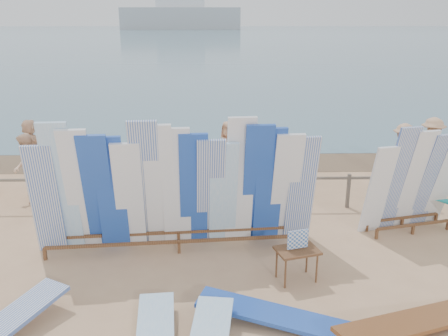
{
  "coord_description": "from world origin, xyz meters",
  "views": [
    {
      "loc": [
        0.59,
        -8.27,
        4.69
      ],
      "look_at": [
        0.82,
        2.83,
        1.14
      ],
      "focal_mm": 38.0,
      "sensor_mm": 36.0,
      "label": 1
    }
  ],
  "objects_px": {
    "stroller": "(268,180)",
    "beachgoer_extra_0": "(402,152)",
    "beach_chair_right": "(265,183)",
    "beachgoer_4": "(241,156)",
    "main_surfboard_rack": "(176,191)",
    "beachgoer_2": "(27,168)",
    "beachgoer_9": "(431,148)",
    "beach_chair_left": "(181,188)",
    "beachgoer_11": "(31,144)",
    "vendor_table": "(297,264)",
    "flat_board_c": "(409,334)",
    "beachgoer_10": "(412,156)",
    "beachgoer_6": "(230,151)",
    "flat_board_d": "(279,324)",
    "side_surfboard_rack": "(413,184)"
  },
  "relations": [
    {
      "from": "stroller",
      "to": "beachgoer_extra_0",
      "type": "height_order",
      "value": "beachgoer_extra_0"
    },
    {
      "from": "beach_chair_right",
      "to": "beachgoer_4",
      "type": "relative_size",
      "value": 0.51
    },
    {
      "from": "main_surfboard_rack",
      "to": "stroller",
      "type": "xyz_separation_m",
      "value": [
        2.23,
        3.04,
        -0.83
      ]
    },
    {
      "from": "beach_chair_right",
      "to": "beachgoer_2",
      "type": "xyz_separation_m",
      "value": [
        -6.28,
        -0.55,
        0.65
      ]
    },
    {
      "from": "beach_chair_right",
      "to": "beachgoer_4",
      "type": "bearing_deg",
      "value": 126.13
    },
    {
      "from": "stroller",
      "to": "beachgoer_9",
      "type": "distance_m",
      "value": 5.26
    },
    {
      "from": "beach_chair_left",
      "to": "beachgoer_4",
      "type": "xyz_separation_m",
      "value": [
        1.68,
        0.83,
        0.66
      ]
    },
    {
      "from": "main_surfboard_rack",
      "to": "beachgoer_11",
      "type": "distance_m",
      "value": 7.67
    },
    {
      "from": "beachgoer_2",
      "to": "beachgoer_4",
      "type": "bearing_deg",
      "value": 81.38
    },
    {
      "from": "vendor_table",
      "to": "stroller",
      "type": "distance_m",
      "value": 4.37
    },
    {
      "from": "vendor_table",
      "to": "beach_chair_left",
      "type": "distance_m",
      "value": 5.03
    },
    {
      "from": "stroller",
      "to": "beach_chair_left",
      "type": "bearing_deg",
      "value": 160.51
    },
    {
      "from": "flat_board_c",
      "to": "beachgoer_extra_0",
      "type": "xyz_separation_m",
      "value": [
        2.58,
        7.27,
        0.86
      ]
    },
    {
      "from": "main_surfboard_rack",
      "to": "beachgoer_extra_0",
      "type": "relative_size",
      "value": 3.39
    },
    {
      "from": "vendor_table",
      "to": "flat_board_c",
      "type": "bearing_deg",
      "value": -63.71
    },
    {
      "from": "main_surfboard_rack",
      "to": "beachgoer_10",
      "type": "height_order",
      "value": "main_surfboard_rack"
    },
    {
      "from": "beach_chair_left",
      "to": "beachgoer_6",
      "type": "bearing_deg",
      "value": 41.39
    },
    {
      "from": "vendor_table",
      "to": "beachgoer_9",
      "type": "distance_m",
      "value": 7.66
    },
    {
      "from": "flat_board_c",
      "to": "beachgoer_2",
      "type": "xyz_separation_m",
      "value": [
        -7.89,
        5.72,
        0.92
      ]
    },
    {
      "from": "flat_board_d",
      "to": "stroller",
      "type": "relative_size",
      "value": 2.34
    },
    {
      "from": "side_surfboard_rack",
      "to": "beach_chair_left",
      "type": "relative_size",
      "value": 3.08
    },
    {
      "from": "side_surfboard_rack",
      "to": "flat_board_d",
      "type": "bearing_deg",
      "value": -148.57
    },
    {
      "from": "side_surfboard_rack",
      "to": "beachgoer_extra_0",
      "type": "xyz_separation_m",
      "value": [
        1.16,
        3.56,
        -0.28
      ]
    },
    {
      "from": "beachgoer_2",
      "to": "vendor_table",
      "type": "bearing_deg",
      "value": 37.28
    },
    {
      "from": "beachgoer_11",
      "to": "stroller",
      "type": "bearing_deg",
      "value": -172.39
    },
    {
      "from": "vendor_table",
      "to": "beachgoer_2",
      "type": "relative_size",
      "value": 0.55
    },
    {
      "from": "side_surfboard_rack",
      "to": "flat_board_c",
      "type": "height_order",
      "value": "side_surfboard_rack"
    },
    {
      "from": "flat_board_c",
      "to": "stroller",
      "type": "height_order",
      "value": "stroller"
    },
    {
      "from": "vendor_table",
      "to": "beachgoer_6",
      "type": "distance_m",
      "value": 5.78
    },
    {
      "from": "beachgoer_2",
      "to": "beachgoer_11",
      "type": "height_order",
      "value": "beachgoer_2"
    },
    {
      "from": "flat_board_d",
      "to": "beachgoer_6",
      "type": "bearing_deg",
      "value": 23.13
    },
    {
      "from": "beachgoer_2",
      "to": "stroller",
      "type": "bearing_deg",
      "value": 72.35
    },
    {
      "from": "side_surfboard_rack",
      "to": "flat_board_c",
      "type": "relative_size",
      "value": 0.94
    },
    {
      "from": "main_surfboard_rack",
      "to": "beach_chair_left",
      "type": "height_order",
      "value": "main_surfboard_rack"
    },
    {
      "from": "beachgoer_9",
      "to": "beach_chair_left",
      "type": "bearing_deg",
      "value": -57.15
    },
    {
      "from": "beachgoer_10",
      "to": "beachgoer_2",
      "type": "bearing_deg",
      "value": -18.56
    },
    {
      "from": "beach_chair_right",
      "to": "stroller",
      "type": "height_order",
      "value": "stroller"
    },
    {
      "from": "beachgoer_4",
      "to": "beachgoer_10",
      "type": "distance_m",
      "value": 4.94
    },
    {
      "from": "beachgoer_2",
      "to": "beachgoer_10",
      "type": "xyz_separation_m",
      "value": [
        10.59,
        1.15,
        -0.06
      ]
    },
    {
      "from": "beachgoer_6",
      "to": "beachgoer_extra_0",
      "type": "distance_m",
      "value": 5.13
    },
    {
      "from": "main_surfboard_rack",
      "to": "beachgoer_2",
      "type": "relative_size",
      "value": 3.18
    },
    {
      "from": "main_surfboard_rack",
      "to": "stroller",
      "type": "relative_size",
      "value": 5.05
    },
    {
      "from": "flat_board_c",
      "to": "beachgoer_6",
      "type": "distance_m",
      "value": 7.76
    },
    {
      "from": "beachgoer_9",
      "to": "beachgoer_4",
      "type": "xyz_separation_m",
      "value": [
        -5.73,
        -0.54,
        -0.04
      ]
    },
    {
      "from": "flat_board_c",
      "to": "beachgoer_11",
      "type": "relative_size",
      "value": 1.68
    },
    {
      "from": "beachgoer_2",
      "to": "beachgoer_4",
      "type": "relative_size",
      "value": 1.02
    },
    {
      "from": "beach_chair_left",
      "to": "beach_chair_right",
      "type": "xyz_separation_m",
      "value": [
        2.31,
        0.24,
        0.03
      ]
    },
    {
      "from": "flat_board_d",
      "to": "beach_chair_right",
      "type": "xyz_separation_m",
      "value": [
        0.37,
        5.98,
        0.27
      ]
    },
    {
      "from": "side_surfboard_rack",
      "to": "beachgoer_6",
      "type": "xyz_separation_m",
      "value": [
        -3.98,
        3.56,
        -0.23
      ]
    },
    {
      "from": "beach_chair_left",
      "to": "beach_chair_right",
      "type": "relative_size",
      "value": 0.89
    }
  ]
}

